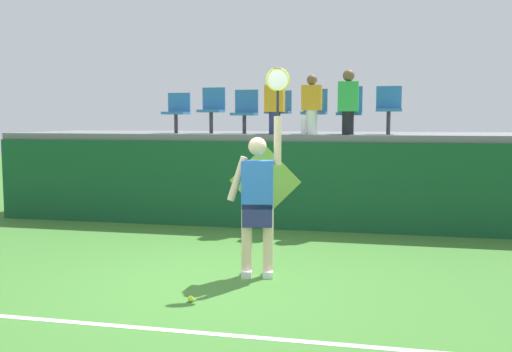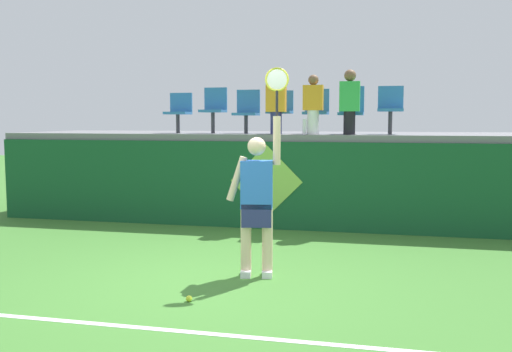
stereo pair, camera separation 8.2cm
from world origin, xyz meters
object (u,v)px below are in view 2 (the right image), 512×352
at_px(spectator_0, 350,101).
at_px(spectator_1, 313,104).
at_px(stadium_chair_0, 179,110).
at_px(stadium_chair_6, 390,106).
at_px(tennis_player, 257,199).
at_px(stadium_chair_1, 214,107).
at_px(stadium_chair_3, 280,109).
at_px(tennis_ball, 189,299).
at_px(water_bottle, 305,127).
at_px(spectator_2, 276,104).
at_px(stadium_chair_2, 247,110).
at_px(stadium_chair_5, 351,108).
at_px(stadium_chair_4, 316,109).

relative_size(spectator_0, spectator_1, 1.07).
relative_size(stadium_chair_0, stadium_chair_6, 0.90).
bearing_deg(stadium_chair_0, tennis_player, -57.19).
distance_m(tennis_player, stadium_chair_6, 4.17).
height_order(tennis_player, stadium_chair_1, tennis_player).
height_order(stadium_chair_0, stadium_chair_3, stadium_chair_3).
bearing_deg(stadium_chair_0, tennis_ball, -68.45).
bearing_deg(tennis_player, spectator_0, 74.99).
distance_m(stadium_chair_3, spectator_0, 1.36).
bearing_deg(water_bottle, spectator_2, 167.21).
bearing_deg(tennis_ball, tennis_player, 66.90).
distance_m(stadium_chair_6, spectator_1, 1.38).
height_order(stadium_chair_6, spectator_1, spectator_1).
relative_size(spectator_0, spectator_2, 1.06).
relative_size(tennis_player, spectator_2, 2.41).
height_order(stadium_chair_2, stadium_chair_5, stadium_chair_5).
height_order(stadium_chair_0, stadium_chair_1, stadium_chair_1).
height_order(stadium_chair_2, stadium_chair_6, stadium_chair_6).
distance_m(spectator_1, spectator_2, 0.66).
xyz_separation_m(stadium_chair_2, spectator_2, (0.63, -0.41, 0.10)).
relative_size(stadium_chair_0, stadium_chair_2, 0.94).
distance_m(tennis_ball, spectator_0, 5.07).
relative_size(stadium_chair_0, stadium_chair_4, 0.95).
bearing_deg(spectator_2, stadium_chair_1, 162.16).
relative_size(tennis_player, tennis_ball, 38.12).
bearing_deg(stadium_chair_2, stadium_chair_4, -0.10).
xyz_separation_m(stadium_chair_3, stadium_chair_5, (1.29, 0.01, 0.01)).
distance_m(spectator_0, spectator_2, 1.29).
bearing_deg(stadium_chair_5, spectator_2, -162.18).
bearing_deg(spectator_1, stadium_chair_3, 146.54).
height_order(tennis_ball, spectator_0, spectator_0).
height_order(tennis_player, spectator_1, spectator_1).
bearing_deg(stadium_chair_0, stadium_chair_5, 0.21).
height_order(water_bottle, stadium_chair_1, stadium_chair_1).
distance_m(stadium_chair_1, stadium_chair_4, 1.93).
bearing_deg(stadium_chair_5, stadium_chair_0, -179.79).
xyz_separation_m(stadium_chair_1, stadium_chair_6, (3.23, -0.00, -0.00)).
height_order(water_bottle, stadium_chair_6, stadium_chair_6).
height_order(stadium_chair_3, stadium_chair_4, stadium_chair_4).
distance_m(tennis_ball, stadium_chair_6, 5.62).
xyz_separation_m(tennis_ball, stadium_chair_3, (0.06, 4.81, 2.06)).
bearing_deg(tennis_ball, stadium_chair_2, 96.68).
relative_size(stadium_chair_0, spectator_1, 0.75).
bearing_deg(stadium_chair_3, stadium_chair_5, 0.48).
distance_m(tennis_player, tennis_ball, 1.52).
bearing_deg(spectator_2, stadium_chair_3, 90.00).
distance_m(tennis_ball, spectator_1, 4.92).
relative_size(stadium_chair_1, spectator_2, 0.82).
bearing_deg(water_bottle, stadium_chair_1, 163.62).
bearing_deg(stadium_chair_3, stadium_chair_2, 179.37).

